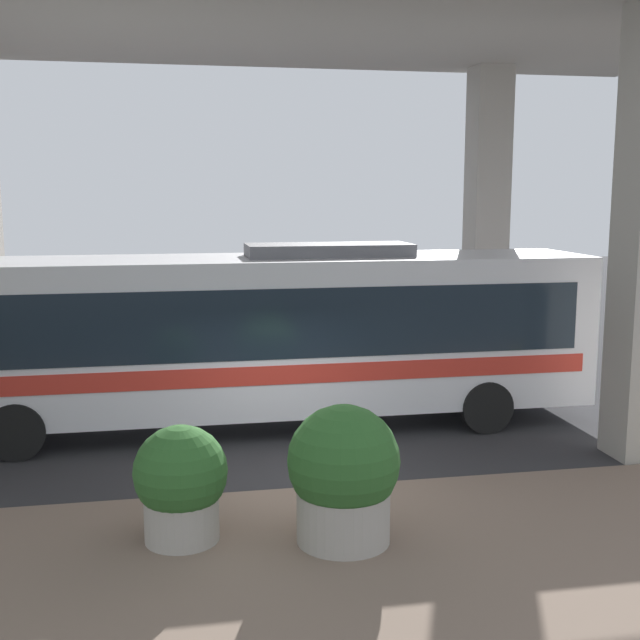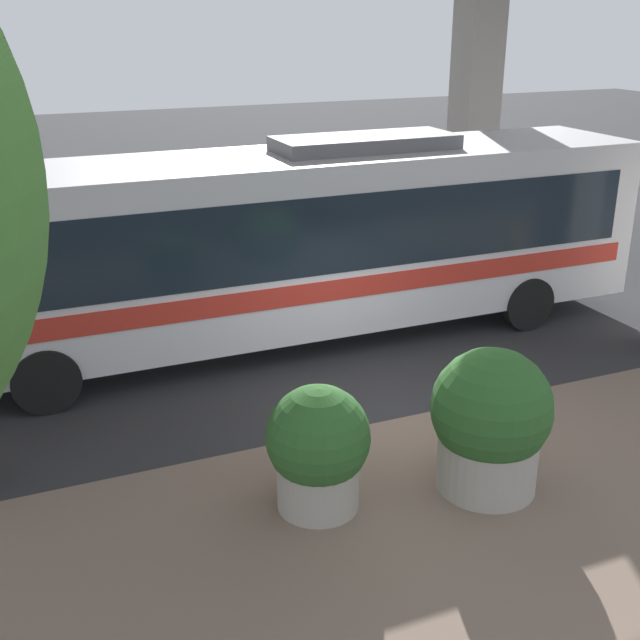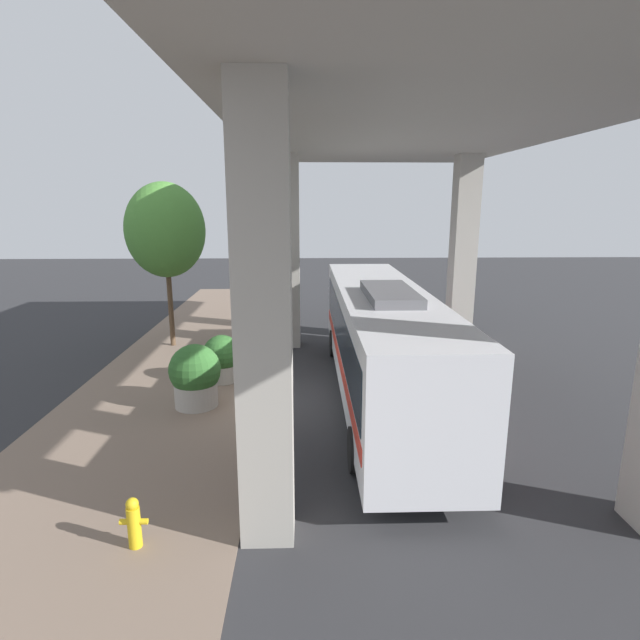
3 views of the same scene
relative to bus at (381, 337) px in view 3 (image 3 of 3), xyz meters
The scene contains 8 objects.
ground_plane 3.88m from the bus, behind, with size 80.00×80.00×0.00m, color #2D2D30.
sidewalk_strip 6.65m from the bus, behind, with size 6.00×40.00×0.02m.
overpass 5.24m from the bus, ahead, with size 9.40×20.06×8.16m.
bus is the anchor object (origin of this frame).
fire_hydrant 8.37m from the bus, 128.31° to the right, with size 0.47×0.22×0.93m.
planter_front 5.46m from the bus, behind, with size 1.47×1.47×1.84m.
planter_middle 5.33m from the bus, 161.07° to the left, with size 1.23×1.23×1.56m.
street_tree_near 10.14m from the bus, 141.77° to the left, with size 3.08×3.08×6.55m.
Camera 3 is at (1.18, -13.86, 5.70)m, focal length 28.00 mm.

